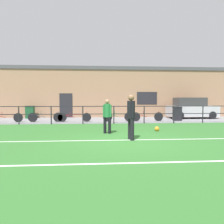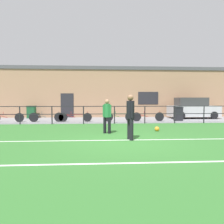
{
  "view_description": "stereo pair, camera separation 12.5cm",
  "coord_description": "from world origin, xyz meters",
  "px_view_note": "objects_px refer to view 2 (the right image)",
  "views": [
    {
      "loc": [
        -1.21,
        -8.06,
        1.56
      ],
      "look_at": [
        -0.38,
        2.6,
        0.95
      ],
      "focal_mm": 34.95,
      "sensor_mm": 36.0,
      "label": 1
    },
    {
      "loc": [
        -1.09,
        -8.07,
        1.56
      ],
      "look_at": [
        -0.38,
        2.6,
        0.95
      ],
      "focal_mm": 34.95,
      "sensor_mm": 36.0,
      "label": 2
    }
  ],
  "objects_px": {
    "player_striker": "(107,114)",
    "bicycle_parked_4": "(148,117)",
    "bicycle_parked_2": "(119,117)",
    "soccer_ball_match": "(157,129)",
    "bicycle_parked_0": "(7,117)",
    "bicycle_parked_1": "(46,117)",
    "trash_bin_0": "(31,112)",
    "trash_bin_1": "(178,114)",
    "bicycle_parked_3": "(75,117)",
    "player_goalkeeper": "(130,114)",
    "parked_car_red": "(192,109)"
  },
  "relations": [
    {
      "from": "player_striker",
      "to": "bicycle_parked_4",
      "type": "bearing_deg",
      "value": -92.67
    },
    {
      "from": "bicycle_parked_2",
      "to": "soccer_ball_match",
      "type": "bearing_deg",
      "value": -73.38
    },
    {
      "from": "player_striker",
      "to": "bicycle_parked_0",
      "type": "relative_size",
      "value": 0.72
    },
    {
      "from": "soccer_ball_match",
      "to": "bicycle_parked_1",
      "type": "xyz_separation_m",
      "value": [
        -6.48,
        4.75,
        0.24
      ]
    },
    {
      "from": "player_striker",
      "to": "trash_bin_0",
      "type": "xyz_separation_m",
      "value": [
        -5.92,
        8.45,
        -0.36
      ]
    },
    {
      "from": "player_striker",
      "to": "bicycle_parked_0",
      "type": "xyz_separation_m",
      "value": [
        -6.59,
        5.29,
        -0.55
      ]
    },
    {
      "from": "bicycle_parked_4",
      "to": "soccer_ball_match",
      "type": "bearing_deg",
      "value": -97.92
    },
    {
      "from": "bicycle_parked_4",
      "to": "bicycle_parked_1",
      "type": "bearing_deg",
      "value": -180.0
    },
    {
      "from": "bicycle_parked_2",
      "to": "trash_bin_1",
      "type": "distance_m",
      "value": 4.38
    },
    {
      "from": "player_striker",
      "to": "bicycle_parked_3",
      "type": "relative_size",
      "value": 0.69
    },
    {
      "from": "player_goalkeeper",
      "to": "parked_car_red",
      "type": "bearing_deg",
      "value": -46.95
    },
    {
      "from": "bicycle_parked_2",
      "to": "bicycle_parked_4",
      "type": "xyz_separation_m",
      "value": [
        2.08,
        0.0,
        -0.01
      ]
    },
    {
      "from": "bicycle_parked_0",
      "to": "bicycle_parked_1",
      "type": "xyz_separation_m",
      "value": [
        2.61,
        -0.0,
        0.01
      ]
    },
    {
      "from": "player_striker",
      "to": "trash_bin_1",
      "type": "distance_m",
      "value": 7.77
    },
    {
      "from": "soccer_ball_match",
      "to": "bicycle_parked_2",
      "type": "height_order",
      "value": "bicycle_parked_2"
    },
    {
      "from": "player_striker",
      "to": "soccer_ball_match",
      "type": "distance_m",
      "value": 2.67
    },
    {
      "from": "bicycle_parked_4",
      "to": "trash_bin_0",
      "type": "bearing_deg",
      "value": 160.78
    },
    {
      "from": "bicycle_parked_3",
      "to": "trash_bin_0",
      "type": "relative_size",
      "value": 2.24
    },
    {
      "from": "parked_car_red",
      "to": "trash_bin_1",
      "type": "relative_size",
      "value": 3.84
    },
    {
      "from": "soccer_ball_match",
      "to": "bicycle_parked_2",
      "type": "distance_m",
      "value": 4.96
    },
    {
      "from": "player_goalkeeper",
      "to": "parked_car_red",
      "type": "relative_size",
      "value": 0.45
    },
    {
      "from": "player_goalkeeper",
      "to": "player_striker",
      "type": "bearing_deg",
      "value": 15.34
    },
    {
      "from": "bicycle_parked_3",
      "to": "player_goalkeeper",
      "type": "bearing_deg",
      "value": -67.85
    },
    {
      "from": "player_striker",
      "to": "trash_bin_1",
      "type": "xyz_separation_m",
      "value": [
        5.45,
        5.53,
        -0.37
      ]
    },
    {
      "from": "bicycle_parked_1",
      "to": "soccer_ball_match",
      "type": "bearing_deg",
      "value": -36.23
    },
    {
      "from": "parked_car_red",
      "to": "bicycle_parked_3",
      "type": "bearing_deg",
      "value": -166.86
    },
    {
      "from": "bicycle_parked_0",
      "to": "bicycle_parked_4",
      "type": "xyz_separation_m",
      "value": [
        9.75,
        0.0,
        0.01
      ]
    },
    {
      "from": "bicycle_parked_2",
      "to": "bicycle_parked_3",
      "type": "relative_size",
      "value": 0.95
    },
    {
      "from": "parked_car_red",
      "to": "bicycle_parked_2",
      "type": "height_order",
      "value": "parked_car_red"
    },
    {
      "from": "soccer_ball_match",
      "to": "bicycle_parked_0",
      "type": "relative_size",
      "value": 0.1
    },
    {
      "from": "trash_bin_1",
      "to": "soccer_ball_match",
      "type": "bearing_deg",
      "value": -120.62
    },
    {
      "from": "parked_car_red",
      "to": "bicycle_parked_4",
      "type": "xyz_separation_m",
      "value": [
        -4.23,
        -2.19,
        -0.47
      ]
    },
    {
      "from": "bicycle_parked_4",
      "to": "player_striker",
      "type": "bearing_deg",
      "value": -120.83
    },
    {
      "from": "bicycle_parked_0",
      "to": "soccer_ball_match",
      "type": "bearing_deg",
      "value": -27.58
    },
    {
      "from": "bicycle_parked_3",
      "to": "bicycle_parked_0",
      "type": "bearing_deg",
      "value": 180.0
    },
    {
      "from": "soccer_ball_match",
      "to": "trash_bin_1",
      "type": "height_order",
      "value": "trash_bin_1"
    },
    {
      "from": "bicycle_parked_4",
      "to": "parked_car_red",
      "type": "bearing_deg",
      "value": 27.38
    },
    {
      "from": "player_goalkeeper",
      "to": "bicycle_parked_4",
      "type": "bearing_deg",
      "value": -29.8
    },
    {
      "from": "player_goalkeeper",
      "to": "bicycle_parked_2",
      "type": "xyz_separation_m",
      "value": [
        0.25,
        6.94,
        -0.63
      ]
    },
    {
      "from": "trash_bin_0",
      "to": "trash_bin_1",
      "type": "relative_size",
      "value": 1.01
    },
    {
      "from": "trash_bin_1",
      "to": "parked_car_red",
      "type": "bearing_deg",
      "value": 45.19
    },
    {
      "from": "bicycle_parked_1",
      "to": "trash_bin_1",
      "type": "distance_m",
      "value": 9.43
    },
    {
      "from": "bicycle_parked_4",
      "to": "trash_bin_0",
      "type": "xyz_separation_m",
      "value": [
        -9.07,
        3.16,
        0.19
      ]
    },
    {
      "from": "trash_bin_0",
      "to": "bicycle_parked_1",
      "type": "bearing_deg",
      "value": -58.5
    },
    {
      "from": "player_goalkeeper",
      "to": "bicycle_parked_3",
      "type": "distance_m",
      "value": 7.53
    },
    {
      "from": "parked_car_red",
      "to": "trash_bin_1",
      "type": "distance_m",
      "value": 2.76
    },
    {
      "from": "parked_car_red",
      "to": "soccer_ball_match",
      "type": "bearing_deg",
      "value": -125.17
    },
    {
      "from": "player_striker",
      "to": "parked_car_red",
      "type": "xyz_separation_m",
      "value": [
        7.38,
        7.47,
        -0.08
      ]
    },
    {
      "from": "bicycle_parked_0",
      "to": "trash_bin_1",
      "type": "relative_size",
      "value": 2.16
    },
    {
      "from": "parked_car_red",
      "to": "bicycle_parked_1",
      "type": "relative_size",
      "value": 1.66
    }
  ]
}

